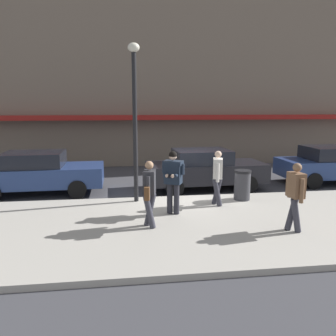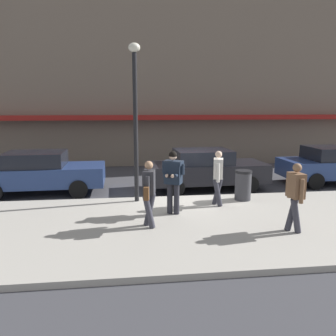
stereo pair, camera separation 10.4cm
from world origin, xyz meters
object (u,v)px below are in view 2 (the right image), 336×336
at_px(pedestrian_dark_coat, 295,193).
at_px(street_lamp_post, 135,107).
at_px(man_texting_on_phone, 173,176).
at_px(parked_sedan_far, 335,165).
at_px(trash_bin, 243,185).
at_px(parked_sedan_mid, 206,169).
at_px(pedestrian_with_bag, 149,190).
at_px(parked_sedan_near, 40,172).
at_px(pedestrian_in_light_coat, 218,175).

bearing_deg(pedestrian_dark_coat, street_lamp_post, 140.15).
relative_size(man_texting_on_phone, pedestrian_dark_coat, 1.06).
bearing_deg(parked_sedan_far, trash_bin, -153.59).
distance_m(parked_sedan_mid, trash_bin, 2.22).
xyz_separation_m(parked_sedan_mid, man_texting_on_phone, (-1.71, -3.24, 0.46)).
bearing_deg(parked_sedan_mid, pedestrian_with_bag, -120.19).
xyz_separation_m(parked_sedan_near, parked_sedan_far, (11.70, 0.21, 0.00)).
height_order(parked_sedan_near, trash_bin, parked_sedan_near).
relative_size(man_texting_on_phone, trash_bin, 1.84).
xyz_separation_m(pedestrian_in_light_coat, pedestrian_with_bag, (-2.21, -1.62, -0.00)).
distance_m(pedestrian_in_light_coat, pedestrian_dark_coat, 2.66).
height_order(pedestrian_with_bag, street_lamp_post, street_lamp_post).
height_order(street_lamp_post, trash_bin, street_lamp_post).
bearing_deg(pedestrian_with_bag, pedestrian_in_light_coat, 36.22).
relative_size(pedestrian_in_light_coat, pedestrian_dark_coat, 1.00).
bearing_deg(pedestrian_with_bag, street_lamp_post, 96.13).
bearing_deg(parked_sedan_far, man_texting_on_phone, -154.02).
xyz_separation_m(parked_sedan_near, trash_bin, (6.91, -2.16, -0.16)).
height_order(parked_sedan_far, pedestrian_in_light_coat, pedestrian_in_light_coat).
xyz_separation_m(parked_sedan_far, man_texting_on_phone, (-7.25, -3.53, 0.46)).
relative_size(man_texting_on_phone, pedestrian_with_bag, 1.06).
xyz_separation_m(man_texting_on_phone, street_lamp_post, (-0.99, 1.41, 1.89)).
bearing_deg(pedestrian_dark_coat, trash_bin, 95.43).
distance_m(man_texting_on_phone, street_lamp_post, 2.56).
distance_m(parked_sedan_mid, man_texting_on_phone, 3.69).
height_order(pedestrian_with_bag, trash_bin, pedestrian_with_bag).
relative_size(parked_sedan_near, pedestrian_with_bag, 2.67).
distance_m(pedestrian_with_bag, trash_bin, 3.86).
bearing_deg(street_lamp_post, man_texting_on_phone, -54.88).
bearing_deg(street_lamp_post, pedestrian_in_light_coat, -17.13).
bearing_deg(pedestrian_dark_coat, parked_sedan_near, 145.10).
relative_size(man_texting_on_phone, street_lamp_post, 0.37).
bearing_deg(pedestrian_in_light_coat, pedestrian_dark_coat, -61.81).
distance_m(parked_sedan_near, pedestrian_with_bag, 5.68).
xyz_separation_m(man_texting_on_phone, pedestrian_dark_coat, (2.73, -1.69, -0.14)).
distance_m(parked_sedan_near, trash_bin, 7.25).
xyz_separation_m(parked_sedan_far, pedestrian_in_light_coat, (-5.77, -2.88, 0.32)).
bearing_deg(trash_bin, man_texting_on_phone, -154.86).
bearing_deg(pedestrian_in_light_coat, parked_sedan_far, 26.50).
height_order(parked_sedan_near, street_lamp_post, street_lamp_post).
bearing_deg(street_lamp_post, trash_bin, -4.27).
bearing_deg(parked_sedan_far, street_lamp_post, -165.57).
relative_size(pedestrian_with_bag, trash_bin, 1.74).
distance_m(man_texting_on_phone, pedestrian_dark_coat, 3.22).
height_order(parked_sedan_near, pedestrian_dark_coat, pedestrian_dark_coat).
bearing_deg(pedestrian_in_light_coat, parked_sedan_near, 155.78).
xyz_separation_m(parked_sedan_far, trash_bin, (-4.79, -2.38, -0.16)).
height_order(pedestrian_in_light_coat, pedestrian_with_bag, same).
xyz_separation_m(street_lamp_post, trash_bin, (3.45, -0.26, -2.51)).
height_order(parked_sedan_mid, trash_bin, parked_sedan_mid).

